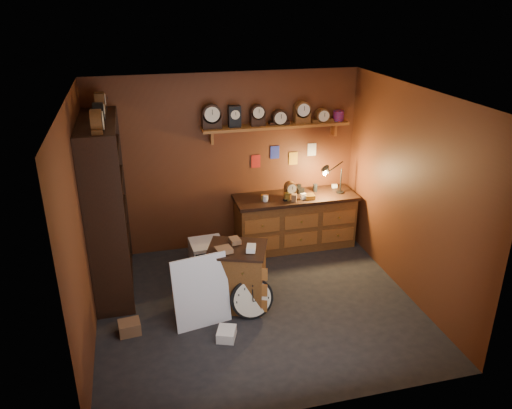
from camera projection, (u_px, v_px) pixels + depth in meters
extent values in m
plane|color=black|center=(258.00, 305.00, 6.44)|extent=(4.00, 4.00, 0.00)
cube|color=#5B2C15|center=(228.00, 163.00, 7.52)|extent=(4.00, 0.02, 2.70)
cube|color=#5B2C15|center=(310.00, 290.00, 4.30)|extent=(4.00, 0.02, 2.70)
cube|color=#5B2C15|center=(81.00, 227.00, 5.46)|extent=(0.02, 3.60, 2.70)
cube|color=#5B2C15|center=(409.00, 194.00, 6.36)|extent=(0.02, 3.60, 2.70)
cube|color=beige|center=(258.00, 95.00, 5.38)|extent=(4.00, 3.60, 0.02)
cube|color=#965420|center=(276.00, 126.00, 7.32)|extent=(2.20, 0.30, 0.04)
cube|color=#965420|center=(211.00, 137.00, 7.21)|extent=(0.04, 0.16, 0.20)
cube|color=#965420|center=(334.00, 129.00, 7.64)|extent=(0.04, 0.16, 0.20)
cylinder|color=#B21419|center=(338.00, 116.00, 7.50)|extent=(0.16, 0.16, 0.15)
cube|color=#AB1B15|center=(238.00, 163.00, 7.54)|extent=(0.14, 0.01, 0.20)
cube|color=navy|center=(257.00, 154.00, 7.56)|extent=(0.14, 0.01, 0.20)
cube|color=#C08118|center=(276.00, 160.00, 7.68)|extent=(0.14, 0.01, 0.20)
cube|color=silver|center=(295.00, 151.00, 7.70)|extent=(0.14, 0.01, 0.20)
cube|color=black|center=(90.00, 209.00, 6.41)|extent=(0.03, 1.60, 2.30)
cube|color=black|center=(107.00, 233.00, 5.77)|extent=(0.45, 0.03, 2.30)
cube|color=black|center=(109.00, 187.00, 7.16)|extent=(0.45, 0.03, 2.30)
cube|color=black|center=(117.00, 281.00, 6.89)|extent=(0.43, 1.54, 0.03)
cube|color=black|center=(113.00, 249.00, 6.70)|extent=(0.43, 1.54, 0.03)
cube|color=black|center=(109.00, 218.00, 6.52)|extent=(0.43, 1.54, 0.03)
cube|color=black|center=(105.00, 186.00, 6.35)|extent=(0.43, 1.54, 0.03)
cube|color=black|center=(101.00, 152.00, 6.17)|extent=(0.43, 1.54, 0.03)
cube|color=black|center=(97.00, 122.00, 6.02)|extent=(0.43, 1.54, 0.03)
cube|color=brown|center=(295.00, 222.00, 7.82)|extent=(1.82, 0.60, 0.80)
cube|color=black|center=(295.00, 197.00, 7.66)|extent=(1.88, 0.66, 0.05)
cube|color=#965420|center=(301.00, 231.00, 7.55)|extent=(1.74, 0.02, 0.52)
cylinder|color=black|center=(340.00, 192.00, 7.76)|extent=(0.12, 0.12, 0.02)
cylinder|color=black|center=(341.00, 181.00, 7.69)|extent=(0.02, 0.02, 0.38)
cylinder|color=black|center=(335.00, 167.00, 7.54)|extent=(0.27, 0.09, 0.14)
cone|color=black|center=(327.00, 171.00, 7.50)|extent=(0.18, 0.14, 0.18)
cube|color=brown|center=(237.00, 277.00, 6.32)|extent=(0.82, 0.76, 0.78)
cube|color=black|center=(237.00, 249.00, 6.16)|extent=(0.88, 0.81, 0.03)
cube|color=#965420|center=(242.00, 289.00, 6.07)|extent=(0.58, 0.23, 0.67)
cylinder|color=black|center=(252.00, 298.00, 6.12)|extent=(0.53, 0.17, 0.53)
cylinder|color=beige|center=(253.00, 299.00, 6.09)|extent=(0.47, 0.11, 0.46)
cube|color=black|center=(253.00, 294.00, 6.06)|extent=(0.01, 0.04, 0.17)
cube|color=black|center=(257.00, 301.00, 6.11)|extent=(0.12, 0.01, 0.01)
cube|color=silver|center=(203.00, 323.00, 6.09)|extent=(0.71, 0.31, 0.90)
cube|color=silver|center=(207.00, 257.00, 7.12)|extent=(0.49, 0.49, 0.48)
cube|color=black|center=(210.00, 265.00, 6.91)|extent=(0.39, 0.04, 0.38)
cube|color=brown|center=(130.00, 327.00, 5.88)|extent=(0.27, 0.23, 0.15)
cube|color=white|center=(226.00, 334.00, 5.80)|extent=(0.28, 0.30, 0.12)
cube|color=brown|center=(240.00, 286.00, 6.71)|extent=(0.24, 0.21, 0.17)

